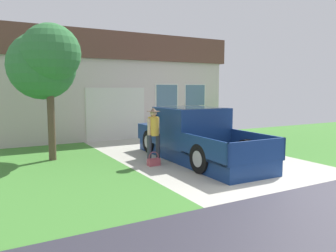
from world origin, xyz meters
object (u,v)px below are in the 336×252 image
(house_with_garage, at_px, (98,86))
(handbag, at_px, (154,162))
(person_with_hat, at_px, (154,131))
(wheeled_trash_bin, at_px, (215,124))
(pickup_truck, at_px, (192,136))
(front_yard_tree, at_px, (45,62))

(house_with_garage, bearing_deg, handbag, -96.79)
(person_with_hat, bearing_deg, house_with_garage, 66.96)
(person_with_hat, distance_m, wheeled_trash_bin, 6.43)
(pickup_truck, height_order, handbag, pickup_truck)
(pickup_truck, relative_size, wheeled_trash_bin, 4.81)
(person_with_hat, xyz_separation_m, house_with_garage, (0.92, 8.36, 1.38))
(handbag, distance_m, house_with_garage, 8.92)
(person_with_hat, distance_m, handbag, 0.91)
(person_with_hat, bearing_deg, front_yard_tree, 123.82)
(pickup_truck, height_order, house_with_garage, house_with_garage)
(pickup_truck, height_order, wheeled_trash_bin, pickup_truck)
(handbag, height_order, front_yard_tree, front_yard_tree)
(handbag, bearing_deg, house_with_garage, 83.21)
(front_yard_tree, height_order, wheeled_trash_bin, front_yard_tree)
(pickup_truck, distance_m, front_yard_tree, 5.16)
(handbag, distance_m, wheeled_trash_bin, 6.65)
(handbag, relative_size, front_yard_tree, 0.10)
(pickup_truck, bearing_deg, front_yard_tree, 154.24)
(front_yard_tree, xyz_separation_m, wheeled_trash_bin, (7.81, 1.64, -2.49))
(person_with_hat, relative_size, house_with_garage, 0.15)
(pickup_truck, height_order, person_with_hat, person_with_hat)
(person_with_hat, xyz_separation_m, handbag, (-0.10, -0.21, -0.88))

